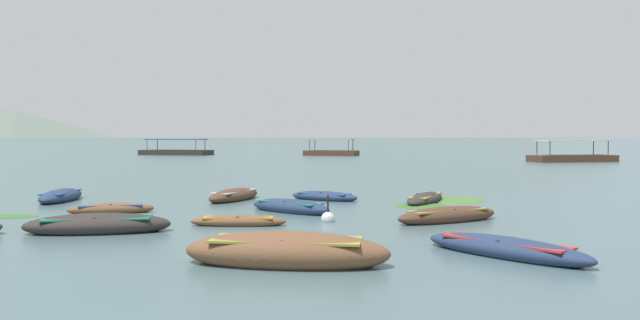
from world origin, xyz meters
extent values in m
plane|color=#476066|center=(0.00, 1500.00, 0.00)|extent=(6000.00, 6000.00, 0.00)
cone|color=slate|center=(-852.05, 1549.92, 259.01)|extent=(1451.68, 1451.68, 518.02)
cone|color=#56665B|center=(-72.20, 1834.63, 198.33)|extent=(1521.47, 1521.47, 396.66)
cone|color=slate|center=(624.14, 1759.36, 161.44)|extent=(1017.44, 1017.44, 322.87)
ellipsoid|color=#2D2826|center=(-6.68, 12.49, 0.21)|extent=(4.39, 2.50, 0.70)
cube|color=#197A56|center=(-6.68, 12.49, 0.42)|extent=(3.16, 1.80, 0.05)
cube|color=#2D2826|center=(-6.68, 12.49, 0.47)|extent=(0.34, 0.92, 0.04)
ellipsoid|color=#4C3323|center=(3.68, 15.99, 0.19)|extent=(3.86, 3.15, 0.62)
cube|color=olive|center=(3.68, 15.99, 0.37)|extent=(2.78, 2.27, 0.05)
cube|color=#4C3323|center=(3.68, 15.99, 0.42)|extent=(0.48, 0.63, 0.04)
ellipsoid|color=#2D2826|center=(3.26, 21.74, 0.16)|extent=(2.26, 4.28, 0.52)
cube|color=olive|center=(3.26, 21.74, 0.31)|extent=(1.63, 3.08, 0.05)
cube|color=#2D2826|center=(3.26, 21.74, 0.36)|extent=(0.74, 0.29, 0.04)
ellipsoid|color=navy|center=(-12.43, 20.75, 0.19)|extent=(1.89, 4.01, 0.63)
cube|color=#28519E|center=(-12.43, 20.75, 0.38)|extent=(1.36, 2.89, 0.05)
cube|color=navy|center=(-12.43, 20.75, 0.43)|extent=(0.86, 0.22, 0.04)
ellipsoid|color=#4C3323|center=(-5.01, 21.84, 0.19)|extent=(2.13, 3.91, 0.64)
cube|color=#B7B2A3|center=(-5.01, 21.84, 0.38)|extent=(1.53, 2.82, 0.05)
cube|color=#4C3323|center=(-5.01, 21.84, 0.43)|extent=(0.82, 0.29, 0.04)
ellipsoid|color=brown|center=(-0.46, 8.67, 0.27)|extent=(4.58, 1.63, 0.91)
cube|color=olive|center=(-0.46, 8.67, 0.55)|extent=(3.30, 1.17, 0.05)
cube|color=brown|center=(-0.46, 8.67, 0.60)|extent=(0.10, 1.04, 0.04)
ellipsoid|color=navy|center=(4.47, 10.20, 0.17)|extent=(3.93, 3.69, 0.57)
cube|color=#B22D28|center=(4.47, 10.20, 0.34)|extent=(2.83, 2.66, 0.05)
cube|color=navy|center=(4.47, 10.20, 0.39)|extent=(0.54, 0.59, 0.04)
ellipsoid|color=brown|center=(-2.95, 14.34, 0.12)|extent=(3.09, 1.04, 0.41)
cube|color=orange|center=(-2.95, 14.34, 0.24)|extent=(2.22, 0.75, 0.05)
cube|color=brown|center=(-2.95, 14.34, 0.29)|extent=(0.13, 0.51, 0.04)
ellipsoid|color=brown|center=(-8.33, 16.86, 0.14)|extent=(3.15, 1.92, 0.47)
cube|color=#28519E|center=(-8.33, 16.86, 0.28)|extent=(2.27, 1.38, 0.05)
cube|color=brown|center=(-8.33, 16.86, 0.33)|extent=(0.29, 0.57, 0.04)
ellipsoid|color=navy|center=(-1.89, 17.91, 0.18)|extent=(3.66, 2.90, 0.60)
cube|color=#197A56|center=(-1.89, 17.91, 0.36)|extent=(2.63, 2.09, 0.05)
cube|color=navy|center=(-1.89, 17.91, 0.41)|extent=(0.45, 0.62, 0.04)
ellipsoid|color=navy|center=(-1.09, 22.35, 0.14)|extent=(3.37, 2.21, 0.48)
cube|color=#28519E|center=(-1.09, 22.35, 0.29)|extent=(2.43, 1.59, 0.05)
cube|color=navy|center=(-1.09, 22.35, 0.34)|extent=(0.35, 0.69, 0.04)
cube|color=#4C3323|center=(-6.59, 83.49, 0.27)|extent=(8.04, 4.56, 0.90)
cylinder|color=#4C4742|center=(-9.65, 82.92, 1.40)|extent=(0.10, 0.10, 1.80)
cylinder|color=#4C4742|center=(-9.17, 85.22, 1.40)|extent=(0.10, 0.10, 1.80)
cylinder|color=#4C4742|center=(-4.01, 81.76, 1.40)|extent=(0.10, 0.10, 1.80)
cylinder|color=#4C4742|center=(-3.54, 84.06, 1.40)|extent=(0.10, 0.10, 1.80)
cube|color=#9E998E|center=(-6.59, 83.49, 2.29)|extent=(6.75, 3.83, 0.12)
cube|color=#4C3323|center=(21.47, 65.29, 0.27)|extent=(9.87, 6.17, 0.90)
cylinder|color=#4C4742|center=(24.40, 67.63, 1.40)|extent=(0.10, 0.10, 1.80)
cylinder|color=#4C4742|center=(25.22, 65.38, 1.40)|extent=(0.10, 0.10, 1.80)
cylinder|color=#4C4742|center=(17.72, 65.20, 1.40)|extent=(0.10, 0.10, 1.80)
cylinder|color=#4C4742|center=(18.54, 62.94, 1.40)|extent=(0.10, 0.10, 1.80)
cube|color=beige|center=(21.47, 65.29, 2.29)|extent=(8.29, 5.18, 0.12)
cube|color=#2D2826|center=(-29.76, 84.07, 0.27)|extent=(11.02, 5.56, 0.90)
cylinder|color=#4C4742|center=(-25.57, 84.81, 1.40)|extent=(0.10, 0.10, 1.80)
cylinder|color=#4C4742|center=(-26.07, 81.96, 1.40)|extent=(0.10, 0.10, 1.80)
cylinder|color=#4C4742|center=(-33.45, 86.19, 1.40)|extent=(0.10, 0.10, 1.80)
cylinder|color=#4C4742|center=(-33.94, 83.34, 1.40)|extent=(0.10, 0.10, 1.80)
cube|color=#334C75|center=(-29.76, 84.07, 2.29)|extent=(9.25, 4.67, 0.12)
sphere|color=silver|center=(-0.24, 15.53, 0.09)|extent=(0.46, 0.46, 0.46)
cylinder|color=black|center=(-0.24, 15.53, 0.48)|extent=(0.06, 0.06, 0.78)
ellipsoid|color=#477033|center=(4.55, 22.99, 0.00)|extent=(3.69, 4.22, 0.14)
ellipsoid|color=#38662D|center=(3.03, 20.43, 0.00)|extent=(2.85, 2.92, 0.14)
camera|label=1|loc=(1.78, -4.59, 2.81)|focal=34.77mm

